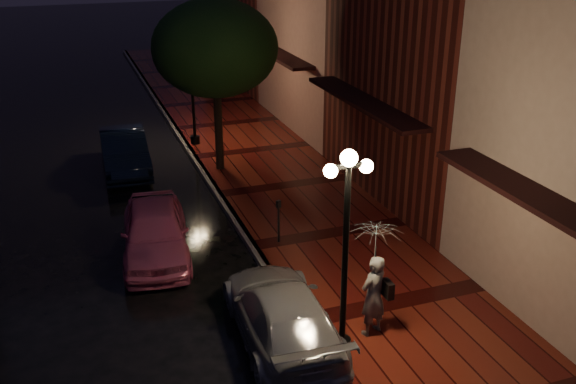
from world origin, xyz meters
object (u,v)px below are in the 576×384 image
object	(u,v)px
street_tree	(216,51)
silver_car	(282,315)
navy_car	(124,151)
streetlamp_far	(192,82)
streetlamp_near	(346,243)
parking_meter	(279,217)
woman_with_umbrella	(375,263)
pink_car	(155,231)

from	to	relation	value
street_tree	silver_car	world-z (taller)	street_tree
navy_car	silver_car	bearing A→B (deg)	-78.83
streetlamp_far	silver_car	world-z (taller)	streetlamp_far
streetlamp_near	parking_meter	world-z (taller)	streetlamp_near
navy_car	silver_car	distance (m)	11.54
streetlamp_far	streetlamp_near	bearing A→B (deg)	-90.00
street_tree	woman_with_umbrella	bearing A→B (deg)	-86.76
streetlamp_far	woman_with_umbrella	distance (m)	13.66
woman_with_umbrella	silver_car	bearing A→B (deg)	-36.22
navy_car	parking_meter	size ratio (longest dim) A/B	3.59
streetlamp_far	parking_meter	xyz separation A→B (m)	(0.37, -9.02, -1.71)
pink_car	silver_car	size ratio (longest dim) A/B	0.92
street_tree	navy_car	distance (m)	4.89
streetlamp_near	parking_meter	xyz separation A→B (m)	(0.37, 4.98, -1.71)
woman_with_umbrella	streetlamp_near	bearing A→B (deg)	4.30
woman_with_umbrella	streetlamp_far	bearing A→B (deg)	-106.54
navy_car	woman_with_umbrella	distance (m)	12.52
pink_car	navy_car	bearing A→B (deg)	97.52
street_tree	parking_meter	xyz separation A→B (m)	(0.11, -6.01, -3.36)
streetlamp_near	street_tree	distance (m)	11.12
street_tree	pink_car	bearing A→B (deg)	-119.77
navy_car	silver_car	size ratio (longest dim) A/B	0.96
streetlamp_far	pink_car	world-z (taller)	streetlamp_far
streetlamp_near	woman_with_umbrella	bearing A→B (deg)	24.44
navy_car	parking_meter	bearing A→B (deg)	-64.53
navy_car	woman_with_umbrella	world-z (taller)	woman_with_umbrella
pink_car	woman_with_umbrella	world-z (taller)	woman_with_umbrella
pink_car	silver_car	world-z (taller)	pink_car
pink_car	parking_meter	world-z (taller)	pink_car
streetlamp_near	woman_with_umbrella	size ratio (longest dim) A/B	1.70
streetlamp_near	pink_car	bearing A→B (deg)	116.95
streetlamp_far	navy_car	size ratio (longest dim) A/B	0.99
streetlamp_near	navy_car	bearing A→B (deg)	103.13
streetlamp_near	pink_car	world-z (taller)	streetlamp_near
streetlamp_near	navy_car	distance (m)	12.76
parking_meter	streetlamp_near	bearing A→B (deg)	-118.27
parking_meter	street_tree	bearing A→B (deg)	66.96
navy_car	street_tree	bearing A→B (deg)	-21.02
streetlamp_far	silver_car	distance (m)	13.27
streetlamp_far	parking_meter	bearing A→B (deg)	-87.67
silver_car	parking_meter	distance (m)	4.29
street_tree	parking_meter	distance (m)	6.88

